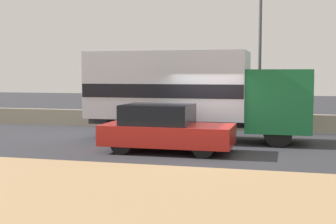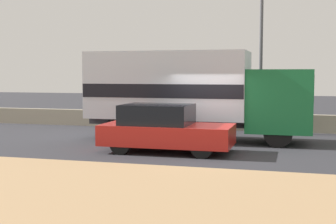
# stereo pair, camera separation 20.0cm
# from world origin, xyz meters

# --- Properties ---
(ground_plane) EXTENTS (80.00, 80.00, 0.00)m
(ground_plane) POSITION_xyz_m (0.00, 0.00, 0.00)
(ground_plane) COLOR #2D2D33
(dirt_shoulder_foreground) EXTENTS (60.00, 6.73, 0.04)m
(dirt_shoulder_foreground) POSITION_xyz_m (0.00, -5.96, 0.02)
(dirt_shoulder_foreground) COLOR tan
(dirt_shoulder_foreground) RESTS_ON ground_plane
(stone_wall_backdrop) EXTENTS (60.00, 0.35, 0.76)m
(stone_wall_backdrop) POSITION_xyz_m (0.00, 6.06, 0.38)
(stone_wall_backdrop) COLOR gray
(stone_wall_backdrop) RESTS_ON ground_plane
(street_lamp) EXTENTS (0.56, 0.28, 6.12)m
(street_lamp) POSITION_xyz_m (1.51, 5.28, 3.60)
(street_lamp) COLOR #4C4C51
(street_lamp) RESTS_ON ground_plane
(box_truck) EXTENTS (8.18, 2.42, 3.30)m
(box_truck) POSITION_xyz_m (-0.91, 2.53, 1.85)
(box_truck) COLOR #196B38
(box_truck) RESTS_ON ground_plane
(car_hatchback) EXTENTS (4.12, 1.87, 1.52)m
(car_hatchback) POSITION_xyz_m (-1.06, -0.29, 0.75)
(car_hatchback) COLOR #B21E19
(car_hatchback) RESTS_ON ground_plane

